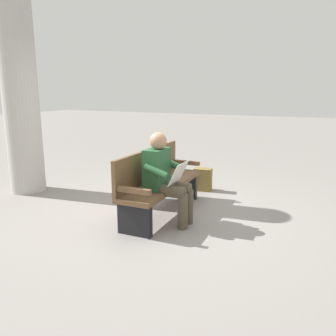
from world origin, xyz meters
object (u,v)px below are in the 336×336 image
at_px(support_pillar, 19,84).
at_px(person_seated, 165,176).
at_px(bench_near, 158,181).
at_px(backpack, 203,180).

bearing_deg(support_pillar, person_seated, 84.37).
xyz_separation_m(bench_near, backpack, (-1.33, 0.17, -0.27)).
relative_size(person_seated, backpack, 3.04).
height_order(bench_near, support_pillar, support_pillar).
bearing_deg(support_pillar, bench_near, 90.14).
bearing_deg(backpack, bench_near, -7.06).
bearing_deg(person_seated, bench_near, -141.18).
bearing_deg(bench_near, person_seated, 38.82).
bearing_deg(support_pillar, backpack, 116.41).
height_order(bench_near, person_seated, person_seated).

